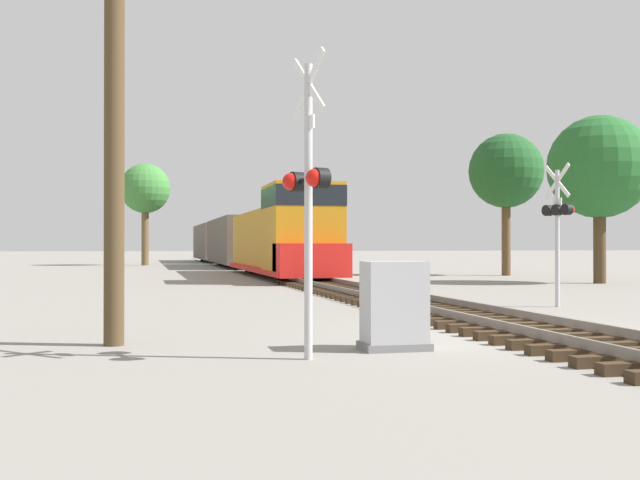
% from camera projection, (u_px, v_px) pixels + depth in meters
% --- Properties ---
extents(ground_plane, '(400.00, 400.00, 0.00)m').
position_uv_depth(ground_plane, '(518.00, 333.00, 14.12)').
color(ground_plane, gray).
extents(rail_track_bed, '(2.60, 160.00, 0.31)m').
position_uv_depth(rail_track_bed, '(518.00, 326.00, 14.12)').
color(rail_track_bed, '#382819').
rests_on(rail_track_bed, ground).
extents(freight_train, '(3.10, 52.88, 4.36)m').
position_uv_depth(freight_train, '(237.00, 242.00, 55.48)').
color(freight_train, '#B77A14').
rests_on(freight_train, ground).
extents(crossing_signal_near, '(0.56, 1.01, 4.45)m').
position_uv_depth(crossing_signal_near, '(307.00, 188.00, 10.83)').
color(crossing_signal_near, '#B7B7BC').
rests_on(crossing_signal_near, ground).
extents(crossing_signal_far, '(0.50, 1.01, 3.83)m').
position_uv_depth(crossing_signal_far, '(558.00, 218.00, 20.04)').
color(crossing_signal_far, '#B7B7BC').
rests_on(crossing_signal_far, ground).
extents(relay_cabinet, '(1.06, 0.69, 1.40)m').
position_uv_depth(relay_cabinet, '(394.00, 306.00, 11.82)').
color(relay_cabinet, slate).
rests_on(relay_cabinet, ground).
extents(utility_pole, '(1.80, 0.33, 8.77)m').
position_uv_depth(utility_pole, '(114.00, 74.00, 12.36)').
color(utility_pole, '#4C3A23').
rests_on(utility_pole, ground).
extents(tree_far_right, '(4.46, 4.46, 7.29)m').
position_uv_depth(tree_far_right, '(599.00, 168.00, 32.42)').
color(tree_far_right, '#473521').
rests_on(tree_far_right, ground).
extents(tree_mid_background, '(4.06, 4.06, 7.75)m').
position_uv_depth(tree_mid_background, '(506.00, 172.00, 40.82)').
color(tree_mid_background, brown).
rests_on(tree_mid_background, ground).
extents(tree_deep_background, '(4.08, 4.08, 8.37)m').
position_uv_depth(tree_deep_background, '(145.00, 190.00, 61.47)').
color(tree_deep_background, brown).
rests_on(tree_deep_background, ground).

